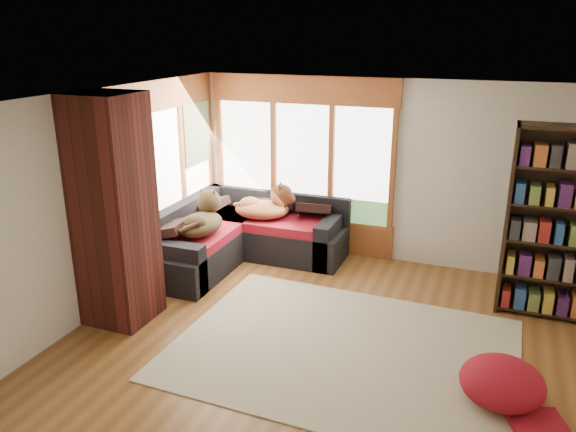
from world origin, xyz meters
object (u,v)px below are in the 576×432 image
Objects in this scene: sectional_sofa at (235,239)px; dog_brindle at (203,219)px; brick_chimney at (114,212)px; dog_tan at (267,207)px; bookshelf at (550,224)px; pouf at (502,381)px; area_rug at (343,348)px.

sectional_sofa is 2.44× the size of dog_brindle.
dog_tan is at bearing 69.95° from brick_chimney.
brick_chimney is at bearing 164.66° from dog_brindle.
bookshelf is 2.45× the size of dog_tan.
pouf is 4.15m from dog_tan.
bookshelf is at bearing -0.68° from sectional_sofa.
dog_tan is (0.84, 2.31, -0.53)m from brick_chimney.
area_rug is 2.75m from dog_brindle.
bookshelf is 2.49× the size of dog_brindle.
area_rug is 1.62m from pouf.
brick_chimney is 4.31m from pouf.
dog_brindle reaches higher than sectional_sofa.
dog_brindle is at bearing -104.77° from sectional_sofa.
bookshelf is at bearing 21.74° from brick_chimney.
area_rug is 3.87× the size of dog_brindle.
bookshelf is at bearing 39.15° from area_rug.
sectional_sofa is 2.93× the size of pouf.
brick_chimney is at bearing -158.26° from bookshelf.
brick_chimney reaches higher than dog_tan.
pouf is at bearing -12.43° from area_rug.
dog_tan is 1.02× the size of dog_brindle.
bookshelf is (4.09, -0.24, 0.82)m from sectional_sofa.
brick_chimney reaches higher than pouf.
pouf reaches higher than area_rug.
sectional_sofa is at bearing 176.68° from bookshelf.
bookshelf is at bearing 78.99° from pouf.
sectional_sofa reaches higher than area_rug.
brick_chimney is 3.46× the size of pouf.
brick_chimney is at bearing -125.43° from dog_tan.
pouf is 0.82× the size of dog_tan.
brick_chimney is 1.16× the size of bookshelf.
pouf is (1.57, -0.34, 0.21)m from area_rug.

